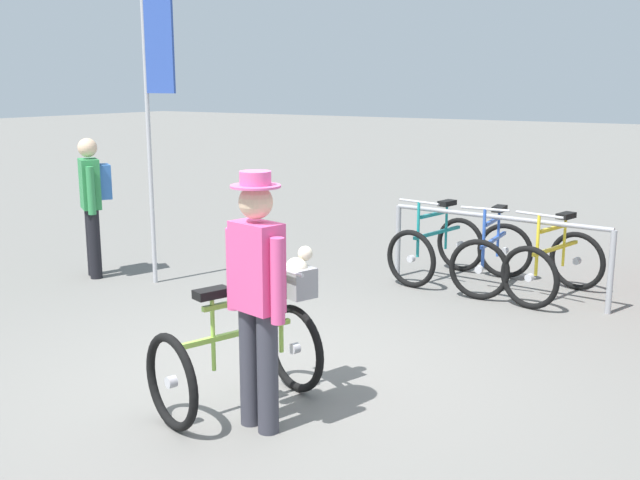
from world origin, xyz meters
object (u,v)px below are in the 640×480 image
Objects in this scene: person_with_featured_bike at (257,291)px; banner_flag at (155,86)px; pedestrian_with_backpack at (92,198)px; racked_bike_blue at (493,256)px; featured_bicycle at (251,339)px; racked_bike_teal at (437,248)px; racked_bike_yellow at (554,265)px.

person_with_featured_bike is 0.54× the size of banner_flag.
person_with_featured_bike is 4.60m from pedestrian_with_backpack.
banner_flag is (-3.14, 2.33, 1.28)m from person_with_featured_bike.
racked_bike_blue is 3.92m from featured_bicycle.
banner_flag is (-2.86, 2.05, 1.74)m from featured_bicycle.
racked_bike_blue is 0.66× the size of person_with_featured_bike.
pedestrian_with_backpack is at bearing 151.98° from person_with_featured_bike.
person_with_featured_bike reaches higher than racked_bike_teal.
pedestrian_with_backpack is at bearing -169.71° from banner_flag.
banner_flag is at bearing -143.07° from racked_bike_teal.
racked_bike_teal is 0.70m from racked_bike_blue.
banner_flag is (-3.93, -1.80, 1.86)m from racked_bike_yellow.
pedestrian_with_backpack is at bearing -154.09° from racked_bike_blue.
racked_bike_blue is 4.65m from pedestrian_with_backpack.
racked_bike_teal is at bearing 30.94° from pedestrian_with_backpack.
racked_bike_yellow is at bearing -4.37° from racked_bike_teal.
featured_bicycle is 0.77× the size of pedestrian_with_backpack.
racked_bike_teal is at bearing 175.63° from racked_bike_yellow.
racked_bike_teal is at bearing 98.16° from person_with_featured_bike.
person_with_featured_bike is 1.05× the size of pedestrian_with_backpack.
racked_bike_teal is 4.07m from pedestrian_with_backpack.
featured_bicycle is 4.25m from pedestrian_with_backpack.
featured_bicycle is at bearing -35.62° from banner_flag.
featured_bicycle is 0.73× the size of person_with_featured_bike.
pedestrian_with_backpack is (-3.79, 1.88, 0.45)m from featured_bicycle.
racked_bike_blue is at bearing -4.36° from racked_bike_teal.
racked_bike_yellow is at bearing 74.54° from featured_bicycle.
featured_bicycle reaches higher than racked_bike_teal.
pedestrian_with_backpack is (-4.06, 2.16, -0.01)m from person_with_featured_bike.
person_with_featured_bike reaches higher than pedestrian_with_backpack.
banner_flag is (-2.53, -1.90, 1.86)m from racked_bike_teal.
featured_bicycle is at bearing -95.37° from racked_bike_blue.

